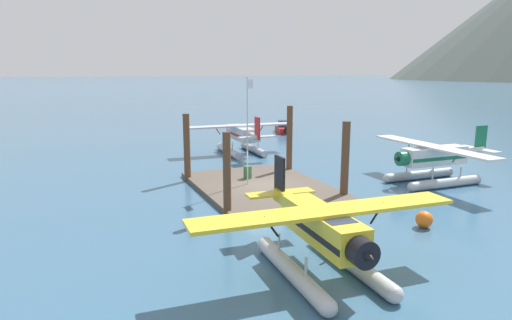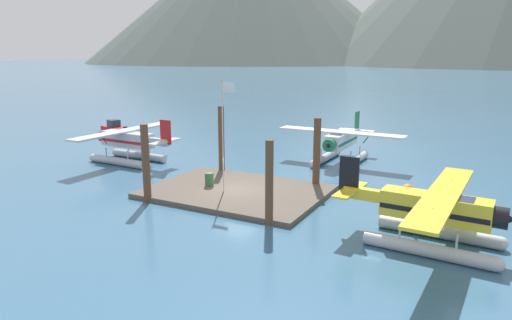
{
  "view_description": "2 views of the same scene",
  "coord_description": "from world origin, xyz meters",
  "px_view_note": "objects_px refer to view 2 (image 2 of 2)",
  "views": [
    {
      "loc": [
        25.83,
        -11.44,
        7.66
      ],
      "look_at": [
        -2.05,
        0.47,
        1.53
      ],
      "focal_mm": 31.1,
      "sensor_mm": 36.0,
      "label": 1
    },
    {
      "loc": [
        14.28,
        -24.3,
        8.79
      ],
      "look_at": [
        1.21,
        0.36,
        2.29
      ],
      "focal_mm": 31.96,
      "sensor_mm": 36.0,
      "label": 2
    }
  ],
  "objects_px": {
    "seaplane_silver_port_fwd": "(127,144)",
    "seaplane_white_bow_right": "(341,144)",
    "flagpole": "(224,125)",
    "boat_red_open_west": "(115,129)",
    "seaplane_yellow_stbd_aft": "(435,215)",
    "mooring_buoy": "(407,190)",
    "fuel_drum": "(209,179)"
  },
  "relations": [
    {
      "from": "fuel_drum",
      "to": "seaplane_white_bow_right",
      "type": "height_order",
      "value": "seaplane_white_bow_right"
    },
    {
      "from": "mooring_buoy",
      "to": "seaplane_silver_port_fwd",
      "type": "height_order",
      "value": "seaplane_silver_port_fwd"
    },
    {
      "from": "seaplane_white_bow_right",
      "to": "seaplane_yellow_stbd_aft",
      "type": "xyz_separation_m",
      "value": [
        9.05,
        -14.39,
        0.0
      ]
    },
    {
      "from": "mooring_buoy",
      "to": "seaplane_yellow_stbd_aft",
      "type": "relative_size",
      "value": 0.08
    },
    {
      "from": "seaplane_silver_port_fwd",
      "to": "boat_red_open_west",
      "type": "height_order",
      "value": "seaplane_silver_port_fwd"
    },
    {
      "from": "mooring_buoy",
      "to": "seaplane_white_bow_right",
      "type": "distance_m",
      "value": 9.71
    },
    {
      "from": "fuel_drum",
      "to": "boat_red_open_west",
      "type": "height_order",
      "value": "boat_red_open_west"
    },
    {
      "from": "seaplane_yellow_stbd_aft",
      "to": "fuel_drum",
      "type": "bearing_deg",
      "value": 169.13
    },
    {
      "from": "flagpole",
      "to": "fuel_drum",
      "type": "xyz_separation_m",
      "value": [
        -1.6,
        0.61,
        -3.85
      ]
    },
    {
      "from": "mooring_buoy",
      "to": "boat_red_open_west",
      "type": "relative_size",
      "value": 0.18
    },
    {
      "from": "mooring_buoy",
      "to": "seaplane_white_bow_right",
      "type": "xyz_separation_m",
      "value": [
        -6.62,
        7.0,
        1.16
      ]
    },
    {
      "from": "seaplane_silver_port_fwd",
      "to": "boat_red_open_west",
      "type": "xyz_separation_m",
      "value": [
        -11.62,
        10.2,
        -1.09
      ]
    },
    {
      "from": "flagpole",
      "to": "seaplane_white_bow_right",
      "type": "distance_m",
      "value": 13.13
    },
    {
      "from": "flagpole",
      "to": "boat_red_open_west",
      "type": "relative_size",
      "value": 1.48
    },
    {
      "from": "flagpole",
      "to": "seaplane_yellow_stbd_aft",
      "type": "relative_size",
      "value": 0.67
    },
    {
      "from": "seaplane_white_bow_right",
      "to": "boat_red_open_west",
      "type": "xyz_separation_m",
      "value": [
        -27.31,
        2.12,
        -1.09
      ]
    },
    {
      "from": "seaplane_white_bow_right",
      "to": "seaplane_yellow_stbd_aft",
      "type": "height_order",
      "value": "same"
    },
    {
      "from": "mooring_buoy",
      "to": "flagpole",
      "type": "bearing_deg",
      "value": -152.82
    },
    {
      "from": "flagpole",
      "to": "seaplane_white_bow_right",
      "type": "bearing_deg",
      "value": 73.55
    },
    {
      "from": "seaplane_white_bow_right",
      "to": "boat_red_open_west",
      "type": "height_order",
      "value": "seaplane_white_bow_right"
    },
    {
      "from": "mooring_buoy",
      "to": "seaplane_silver_port_fwd",
      "type": "bearing_deg",
      "value": -177.24
    },
    {
      "from": "mooring_buoy",
      "to": "seaplane_yellow_stbd_aft",
      "type": "height_order",
      "value": "seaplane_yellow_stbd_aft"
    },
    {
      "from": "seaplane_silver_port_fwd",
      "to": "boat_red_open_west",
      "type": "relative_size",
      "value": 2.21
    },
    {
      "from": "flagpole",
      "to": "seaplane_yellow_stbd_aft",
      "type": "distance_m",
      "value": 13.2
    },
    {
      "from": "seaplane_white_bow_right",
      "to": "seaplane_yellow_stbd_aft",
      "type": "distance_m",
      "value": 17.0
    },
    {
      "from": "flagpole",
      "to": "mooring_buoy",
      "type": "relative_size",
      "value": 8.35
    },
    {
      "from": "flagpole",
      "to": "seaplane_silver_port_fwd",
      "type": "distance_m",
      "value": 13.13
    },
    {
      "from": "flagpole",
      "to": "fuel_drum",
      "type": "relative_size",
      "value": 7.95
    },
    {
      "from": "mooring_buoy",
      "to": "boat_red_open_west",
      "type": "distance_m",
      "value": 35.13
    },
    {
      "from": "flagpole",
      "to": "boat_red_open_west",
      "type": "bearing_deg",
      "value": 148.74
    },
    {
      "from": "seaplane_silver_port_fwd",
      "to": "seaplane_white_bow_right",
      "type": "relative_size",
      "value": 1.0
    },
    {
      "from": "flagpole",
      "to": "mooring_buoy",
      "type": "xyz_separation_m",
      "value": [
        10.24,
        5.26,
        -4.17
      ]
    }
  ]
}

